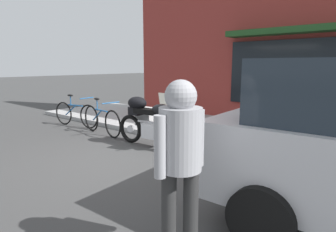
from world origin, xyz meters
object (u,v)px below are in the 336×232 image
at_px(touring_motorcycle, 151,120).
at_px(pedestrian_walking, 180,150).
at_px(second_bicycle_by_cafe, 76,114).
at_px(sandwich_board_sign, 170,108).
at_px(parked_bicycle, 101,120).

relative_size(touring_motorcycle, pedestrian_walking, 1.27).
relative_size(pedestrian_walking, second_bicycle_by_cafe, 0.96).
bearing_deg(second_bicycle_by_cafe, pedestrian_walking, -24.66).
bearing_deg(touring_motorcycle, second_bicycle_by_cafe, 177.49).
bearing_deg(second_bicycle_by_cafe, sandwich_board_sign, 37.64).
bearing_deg(touring_motorcycle, pedestrian_walking, -43.18).
bearing_deg(parked_bicycle, pedestrian_walking, -29.73).
relative_size(pedestrian_walking, sandwich_board_sign, 1.91).
xyz_separation_m(pedestrian_walking, second_bicycle_by_cafe, (-5.83, 2.68, -0.68)).
relative_size(touring_motorcycle, parked_bicycle, 1.21).
bearing_deg(pedestrian_walking, parked_bicycle, 150.27).
distance_m(touring_motorcycle, sandwich_board_sign, 2.05).
xyz_separation_m(touring_motorcycle, sandwich_board_sign, (-0.94, 1.82, -0.05)).
bearing_deg(parked_bicycle, sandwich_board_sign, 65.18).
bearing_deg(sandwich_board_sign, second_bicycle_by_cafe, -142.36).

